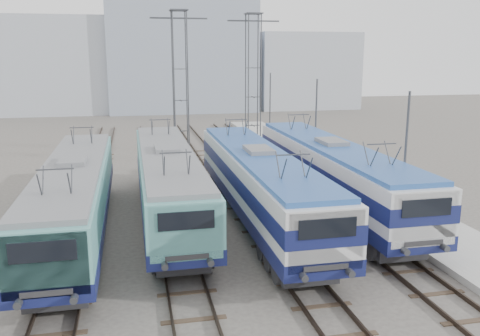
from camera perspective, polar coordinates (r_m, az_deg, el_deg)
name	(u,v)px	position (r m, az deg, el deg)	size (l,w,h in m)	color
ground	(236,267)	(21.55, -0.48, -11.01)	(160.00, 160.00, 0.00)	#514C47
platform	(373,197)	(31.94, 14.75, -3.21)	(4.00, 70.00, 0.30)	#9E9E99
locomotive_far_left	(74,194)	(25.00, -18.10, -2.81)	(2.87, 18.13, 3.41)	#13194B
locomotive_center_left	(168,179)	(26.82, -8.09, -1.20)	(2.91, 18.39, 3.46)	#13194B
locomotive_center_right	(259,180)	(25.83, 2.19, -1.38)	(2.97, 18.78, 3.53)	#13194B
locomotive_far_right	(332,170)	(28.52, 10.28, -0.20)	(2.99, 18.90, 3.55)	#13194B
catenary_tower_west	(180,80)	(41.57, -6.72, 9.80)	(4.50, 1.20, 12.00)	#3F4247
catenary_tower_east	(253,78)	(44.63, 1.49, 10.07)	(4.50, 1.20, 12.00)	#3F4247
mast_front	(405,165)	(25.29, 17.99, 0.28)	(0.12, 0.12, 7.00)	#3F4247
mast_mid	(316,130)	(36.00, 8.48, 4.29)	(0.12, 0.12, 7.00)	#3F4247
mast_rear	(270,111)	(47.33, 3.38, 6.39)	(0.12, 0.12, 7.00)	#3F4247
building_west	(61,65)	(81.97, -19.50, 10.80)	(18.00, 12.00, 14.00)	#A7AEB9
building_center	(181,52)	(81.73, -6.68, 12.82)	(22.00, 14.00, 18.00)	#8B97AA
building_east	(302,71)	(86.05, 6.98, 10.80)	(16.00, 12.00, 12.00)	#A7AEB9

